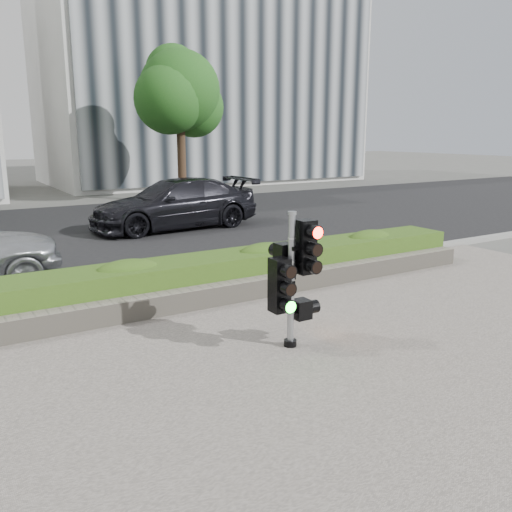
# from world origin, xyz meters

# --- Properties ---
(ground) EXTENTS (120.00, 120.00, 0.00)m
(ground) POSITION_xyz_m (0.00, 0.00, 0.00)
(ground) COLOR #51514C
(ground) RESTS_ON ground
(sidewalk) EXTENTS (16.00, 11.00, 0.03)m
(sidewalk) POSITION_xyz_m (0.00, -2.50, 0.01)
(sidewalk) COLOR #9E9389
(sidewalk) RESTS_ON ground
(road) EXTENTS (60.00, 13.00, 0.02)m
(road) POSITION_xyz_m (0.00, 10.00, 0.01)
(road) COLOR black
(road) RESTS_ON ground
(curb) EXTENTS (60.00, 0.25, 0.12)m
(curb) POSITION_xyz_m (0.00, 3.15, 0.06)
(curb) COLOR gray
(curb) RESTS_ON ground
(stone_wall) EXTENTS (12.00, 0.32, 0.34)m
(stone_wall) POSITION_xyz_m (0.00, 1.90, 0.20)
(stone_wall) COLOR gray
(stone_wall) RESTS_ON sidewalk
(hedge) EXTENTS (12.00, 1.00, 0.68)m
(hedge) POSITION_xyz_m (0.00, 2.55, 0.37)
(hedge) COLOR olive
(hedge) RESTS_ON sidewalk
(building_right) EXTENTS (18.00, 10.00, 12.00)m
(building_right) POSITION_xyz_m (11.00, 25.00, 6.00)
(building_right) COLOR #B7B7B2
(building_right) RESTS_ON ground
(tree_right) EXTENTS (4.10, 3.58, 6.53)m
(tree_right) POSITION_xyz_m (5.48, 15.55, 4.48)
(tree_right) COLOR black
(tree_right) RESTS_ON ground
(traffic_signal) EXTENTS (0.64, 0.46, 1.87)m
(traffic_signal) POSITION_xyz_m (0.15, -0.27, 1.06)
(traffic_signal) COLOR black
(traffic_signal) RESTS_ON sidewalk
(car_dark) EXTENTS (5.31, 2.39, 1.51)m
(car_dark) POSITION_xyz_m (2.54, 9.36, 0.78)
(car_dark) COLOR black
(car_dark) RESTS_ON road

